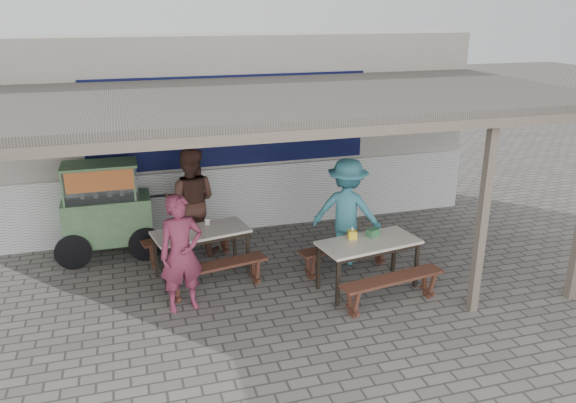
% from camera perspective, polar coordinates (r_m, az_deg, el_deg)
% --- Properties ---
extents(ground, '(60.00, 60.00, 0.00)m').
position_cam_1_polar(ground, '(8.06, 0.23, -10.22)').
color(ground, '#67635D').
rests_on(ground, ground).
extents(back_wall, '(9.00, 1.28, 3.50)m').
position_cam_1_polar(back_wall, '(10.74, -5.33, 7.05)').
color(back_wall, '#BBB5A8').
rests_on(back_wall, ground).
extents(warung_roof, '(9.00, 4.21, 2.81)m').
position_cam_1_polar(warung_roof, '(8.00, -1.52, 10.22)').
color(warung_roof, '#57514B').
rests_on(warung_roof, ground).
extents(table_left, '(1.52, 0.92, 0.75)m').
position_cam_1_polar(table_left, '(8.64, -8.83, -3.42)').
color(table_left, silver).
rests_on(table_left, ground).
extents(bench_left_street, '(1.55, 0.56, 0.45)m').
position_cam_1_polar(bench_left_street, '(8.24, -7.28, -7.04)').
color(bench_left_street, brown).
rests_on(bench_left_street, ground).
extents(bench_left_wall, '(1.55, 0.56, 0.45)m').
position_cam_1_polar(bench_left_wall, '(9.32, -9.99, -3.98)').
color(bench_left_wall, brown).
rests_on(bench_left_wall, ground).
extents(table_right, '(1.54, 0.90, 0.75)m').
position_cam_1_polar(table_right, '(8.25, 8.19, -4.51)').
color(table_right, silver).
rests_on(table_right, ground).
extents(bench_right_street, '(1.58, 0.52, 0.45)m').
position_cam_1_polar(bench_right_street, '(7.94, 10.55, -8.29)').
color(bench_right_street, brown).
rests_on(bench_right_street, ground).
extents(bench_right_wall, '(1.58, 0.52, 0.45)m').
position_cam_1_polar(bench_right_wall, '(8.86, 5.90, -5.05)').
color(bench_right_wall, brown).
rests_on(bench_right_wall, ground).
extents(vendor_cart, '(2.03, 0.78, 1.61)m').
position_cam_1_polar(vendor_cart, '(9.63, -18.02, -0.50)').
color(vendor_cart, '#6C9A66').
rests_on(vendor_cart, ground).
extents(patron_street_side, '(0.65, 0.48, 1.65)m').
position_cam_1_polar(patron_street_side, '(7.70, -10.78, -5.22)').
color(patron_street_side, '#7F2D47').
rests_on(patron_street_side, ground).
extents(patron_wall_side, '(1.05, 0.92, 1.82)m').
position_cam_1_polar(patron_wall_side, '(9.42, -9.85, -0.01)').
color(patron_wall_side, '#503128').
rests_on(patron_wall_side, ground).
extents(patron_right_table, '(1.29, 1.16, 1.74)m').
position_cam_1_polar(patron_right_table, '(8.99, 6.02, -1.03)').
color(patron_right_table, teal).
rests_on(patron_right_table, ground).
extents(tissue_box, '(0.14, 0.14, 0.12)m').
position_cam_1_polar(tissue_box, '(8.26, 6.54, -3.36)').
color(tissue_box, yellow).
rests_on(tissue_box, table_right).
extents(donation_box, '(0.20, 0.17, 0.11)m').
position_cam_1_polar(donation_box, '(8.37, 8.61, -3.16)').
color(donation_box, '#327144').
rests_on(donation_box, table_right).
extents(condiment_jar, '(0.08, 0.08, 0.09)m').
position_cam_1_polar(condiment_jar, '(8.84, -8.21, -1.99)').
color(condiment_jar, silver).
rests_on(condiment_jar, table_left).
extents(condiment_bowl, '(0.24, 0.24, 0.05)m').
position_cam_1_polar(condiment_bowl, '(8.61, -10.33, -2.84)').
color(condiment_bowl, white).
rests_on(condiment_bowl, table_left).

